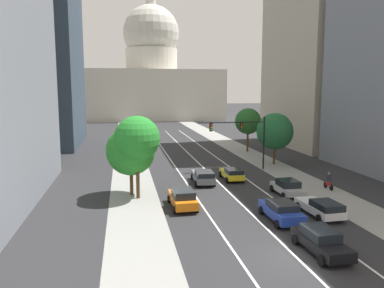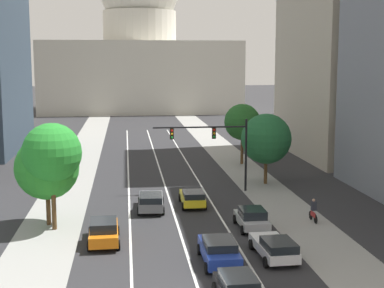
# 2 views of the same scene
# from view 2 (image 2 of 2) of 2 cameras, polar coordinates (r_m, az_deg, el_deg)

# --- Properties ---
(ground_plane) EXTENTS (400.00, 400.00, 0.00)m
(ground_plane) POSITION_cam_2_polar(r_m,az_deg,el_deg) (66.20, -3.52, -1.74)
(ground_plane) COLOR #2B2B2D
(sidewalk_left) EXTENTS (4.36, 130.00, 0.01)m
(sidewalk_left) POSITION_cam_2_polar(r_m,az_deg,el_deg) (61.43, -11.62, -2.69)
(sidewalk_left) COLOR gray
(sidewalk_left) RESTS_ON ground
(sidewalk_right) EXTENTS (4.36, 130.00, 0.01)m
(sidewalk_right) POSITION_cam_2_polar(r_m,az_deg,el_deg) (62.45, 4.96, -2.36)
(sidewalk_right) COLOR gray
(sidewalk_right) RESTS_ON ground
(lane_stripe_left) EXTENTS (0.16, 90.00, 0.01)m
(lane_stripe_left) POSITION_cam_2_polar(r_m,az_deg,el_deg) (51.41, -6.36, -4.72)
(lane_stripe_left) COLOR white
(lane_stripe_left) RESTS_ON ground
(lane_stripe_center) EXTENTS (0.16, 90.00, 0.01)m
(lane_stripe_center) POSITION_cam_2_polar(r_m,az_deg,el_deg) (51.53, -2.59, -4.65)
(lane_stripe_center) COLOR white
(lane_stripe_center) RESTS_ON ground
(lane_stripe_right) EXTENTS (0.16, 90.00, 0.01)m
(lane_stripe_right) POSITION_cam_2_polar(r_m,az_deg,el_deg) (51.87, 1.15, -4.55)
(lane_stripe_right) COLOR white
(lane_stripe_right) RESTS_ON ground
(capitol_building) EXTENTS (44.06, 27.20, 38.20)m
(capitol_building) POSITION_cam_2_polar(r_m,az_deg,el_deg) (133.77, -5.23, 9.03)
(capitol_building) COLOR beige
(capitol_building) RESTS_ON ground
(car_blue) EXTENTS (2.11, 4.66, 1.48)m
(car_blue) POSITION_cam_2_polar(r_m,az_deg,el_deg) (33.34, 2.74, -10.60)
(car_blue) COLOR #1E389E
(car_blue) RESTS_ON ground
(car_yellow) EXTENTS (1.98, 4.26, 1.36)m
(car_yellow) POSITION_cam_2_polar(r_m,az_deg,el_deg) (45.80, 0.05, -5.38)
(car_yellow) COLOR yellow
(car_yellow) RESTS_ON ground
(car_silver) EXTENTS (2.04, 4.01, 1.47)m
(car_silver) POSITION_cam_2_polar(r_m,az_deg,el_deg) (40.03, 6.03, -7.40)
(car_silver) COLOR #B2B5BA
(car_silver) RESTS_ON ground
(car_gray) EXTENTS (2.25, 4.77, 1.47)m
(car_gray) POSITION_cam_2_polar(r_m,az_deg,el_deg) (44.59, -4.15, -5.70)
(car_gray) COLOR slate
(car_gray) RESTS_ON ground
(car_orange) EXTENTS (2.12, 4.56, 1.59)m
(car_orange) POSITION_cam_2_polar(r_m,az_deg,el_deg) (37.16, -8.85, -8.61)
(car_orange) COLOR orange
(car_orange) RESTS_ON ground
(car_white) EXTENTS (2.21, 4.69, 1.36)m
(car_white) POSITION_cam_2_polar(r_m,az_deg,el_deg) (34.36, 8.32, -10.20)
(car_white) COLOR silver
(car_white) RESTS_ON ground
(traffic_signal_mast) EXTENTS (8.38, 0.39, 6.50)m
(traffic_signal_mast) POSITION_cam_2_polar(r_m,az_deg,el_deg) (50.13, 2.46, 0.32)
(traffic_signal_mast) COLOR black
(traffic_signal_mast) RESTS_ON ground
(cyclist) EXTENTS (0.36, 1.70, 1.72)m
(cyclist) POSITION_cam_2_polar(r_m,az_deg,el_deg) (42.37, 12.10, -6.53)
(cyclist) COLOR black
(cyclist) RESTS_ON ground
(street_tree_near_right) EXTENTS (4.75, 4.75, 6.70)m
(street_tree_near_right) POSITION_cam_2_polar(r_m,az_deg,el_deg) (53.86, 7.46, 0.52)
(street_tree_near_right) COLOR #51381E
(street_tree_near_right) RESTS_ON ground
(street_tree_near_left) EXTENTS (4.07, 4.07, 7.44)m
(street_tree_near_left) POSITION_cam_2_polar(r_m,az_deg,el_deg) (39.80, -13.88, -0.88)
(street_tree_near_left) COLOR #51381E
(street_tree_near_left) RESTS_ON ground
(street_tree_mid_left) EXTENTS (4.52, 4.52, 6.42)m
(street_tree_mid_left) POSITION_cam_2_polar(r_m,az_deg,el_deg) (41.27, -14.36, -2.31)
(street_tree_mid_left) COLOR #51381E
(street_tree_mid_left) RESTS_ON ground
(street_tree_far_right) EXTENTS (4.06, 4.06, 6.82)m
(street_tree_far_right) POSITION_cam_2_polar(r_m,az_deg,el_deg) (63.93, 5.07, 2.21)
(street_tree_far_right) COLOR #51381E
(street_tree_far_right) RESTS_ON ground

